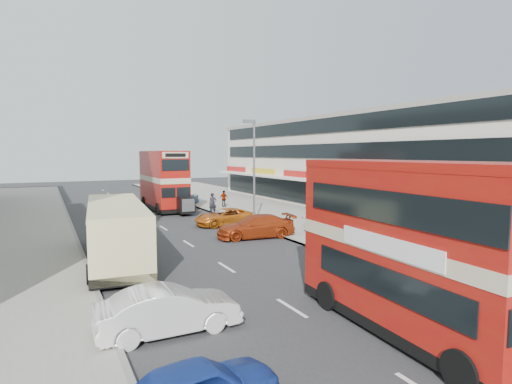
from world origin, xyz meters
TOP-DOWN VIEW (x-y plane):
  - ground at (0.00, 0.00)m, footprint 160.00×160.00m
  - road_surface at (0.00, 20.00)m, footprint 12.00×90.00m
  - pavement_right at (12.00, 20.00)m, footprint 12.00×90.00m
  - kerb_left at (-6.10, 20.00)m, footprint 0.20×90.00m
  - kerb_right at (6.10, 20.00)m, footprint 0.20×90.00m
  - commercial_row at (19.95, 22.00)m, footprint 9.90×46.20m
  - street_lamp at (6.52, 18.00)m, footprint 1.00×0.20m
  - bus_main at (2.17, -1.37)m, footprint 3.07×9.51m
  - bus_second at (2.68, 30.07)m, footprint 2.82×10.22m
  - coach at (-4.56, 11.84)m, footprint 3.69×10.77m
  - car_left_front at (-4.50, 2.00)m, footprint 4.45×1.60m
  - car_right_a at (4.54, 13.73)m, footprint 5.45×2.81m
  - car_right_b at (4.57, 19.00)m, footprint 4.86×2.41m
  - car_right_c at (5.00, 32.97)m, footprint 4.42×2.02m
  - pedestrian_near at (8.53, 13.58)m, footprint 0.70×0.50m
  - pedestrian_far at (8.43, 28.49)m, footprint 1.01×0.49m
  - cyclist at (4.98, 22.66)m, footprint 0.76×1.69m

SIDE VIEW (x-z plane):
  - ground at x=0.00m, z-range 0.00..0.00m
  - road_surface at x=0.00m, z-range 0.00..0.01m
  - pavement_right at x=12.00m, z-range 0.00..0.15m
  - kerb_left at x=-6.10m, z-range -0.01..0.15m
  - kerb_right at x=6.10m, z-range -0.01..0.15m
  - car_right_b at x=4.57m, z-range 0.00..1.32m
  - car_left_front at x=-4.50m, z-range 0.00..1.46m
  - car_right_c at x=5.00m, z-range 0.00..1.47m
  - car_right_a at x=4.54m, z-range 0.00..1.51m
  - cyclist at x=4.98m, z-range -0.33..1.88m
  - pedestrian_far at x=8.43m, z-range 0.15..1.82m
  - pedestrian_near at x=8.53m, z-range 0.15..1.96m
  - coach at x=-4.56m, z-range 0.25..3.05m
  - bus_main at x=2.17m, z-range 0.14..5.30m
  - bus_second at x=2.68m, z-range 0.15..5.78m
  - commercial_row at x=19.95m, z-range 0.05..9.35m
  - street_lamp at x=6.52m, z-range 0.72..8.85m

